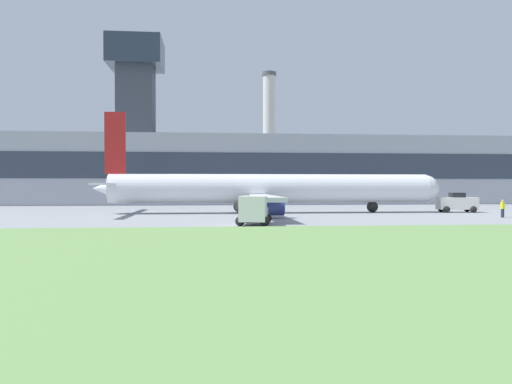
{
  "coord_description": "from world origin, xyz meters",
  "views": [
    {
      "loc": [
        -8.38,
        -52.0,
        2.89
      ],
      "look_at": [
        -3.45,
        -0.45,
        2.18
      ],
      "focal_mm": 35.0,
      "sensor_mm": 36.0,
      "label": 1
    }
  ],
  "objects_px": {
    "airplane": "(267,189)",
    "fuel_truck": "(254,211)",
    "pushback_tug": "(457,203)",
    "ground_crew_person": "(503,208)"
  },
  "relations": [
    {
      "from": "airplane",
      "to": "ground_crew_person",
      "type": "relative_size",
      "value": 22.84
    },
    {
      "from": "airplane",
      "to": "fuel_truck",
      "type": "relative_size",
      "value": 7.57
    },
    {
      "from": "airplane",
      "to": "pushback_tug",
      "type": "height_order",
      "value": "airplane"
    },
    {
      "from": "pushback_tug",
      "to": "ground_crew_person",
      "type": "bearing_deg",
      "value": -91.38
    },
    {
      "from": "airplane",
      "to": "pushback_tug",
      "type": "xyz_separation_m",
      "value": [
        20.36,
        -0.65,
        -1.53
      ]
    },
    {
      "from": "ground_crew_person",
      "to": "fuel_truck",
      "type": "bearing_deg",
      "value": -165.12
    },
    {
      "from": "airplane",
      "to": "fuel_truck",
      "type": "height_order",
      "value": "airplane"
    },
    {
      "from": "fuel_truck",
      "to": "ground_crew_person",
      "type": "relative_size",
      "value": 3.02
    },
    {
      "from": "airplane",
      "to": "ground_crew_person",
      "type": "xyz_separation_m",
      "value": [
        20.15,
        -9.27,
        -1.67
      ]
    },
    {
      "from": "pushback_tug",
      "to": "fuel_truck",
      "type": "xyz_separation_m",
      "value": [
        -23.14,
        -14.71,
        0.08
      ]
    }
  ]
}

